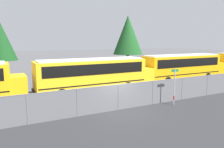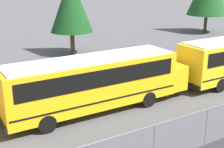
% 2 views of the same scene
% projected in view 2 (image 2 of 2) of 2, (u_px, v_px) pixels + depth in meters
% --- Properties ---
extents(school_bus_2, '(11.82, 2.60, 3.28)m').
position_uv_depth(school_bus_2, '(96.00, 80.00, 18.16)').
color(school_bus_2, yellow).
rests_on(school_bus_2, ground_plane).
extents(tree_1, '(4.23, 4.23, 7.81)m').
position_uv_depth(tree_1, '(71.00, 4.00, 30.59)').
color(tree_1, '#51381E').
rests_on(tree_1, ground_plane).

